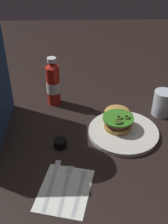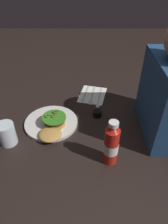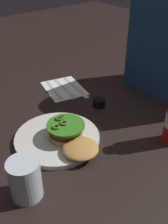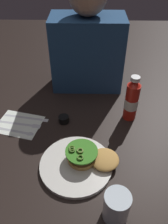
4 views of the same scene
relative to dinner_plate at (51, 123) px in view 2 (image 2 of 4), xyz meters
The scene contains 10 objects.
ground_plane 0.06m from the dinner_plate, 149.88° to the left, with size 3.00×3.00×0.00m, color black.
dinner_plate is the anchor object (origin of this frame).
burger_sandwich 0.06m from the dinner_plate, 18.08° to the left, with size 0.19×0.12×0.05m.
ketchup_bottle 0.36m from the dinner_plate, 50.12° to the left, with size 0.06×0.06×0.21m.
water_glass 0.22m from the dinner_plate, 54.36° to the right, with size 0.08×0.08×0.10m, color silver.
condiment_cup 0.24m from the dinner_plate, 105.59° to the left, with size 0.05×0.05×0.03m, color black.
napkin 0.33m from the dinner_plate, 140.62° to the left, with size 0.19×0.15×0.00m, color white.
spoon_utensil 0.29m from the dinner_plate, 145.91° to the left, with size 0.18×0.05×0.00m.
fork_utensil 0.32m from the dinner_plate, 138.91° to the left, with size 0.19×0.05×0.00m.
butter_knife 0.34m from the dinner_plate, 131.61° to the left, with size 0.20×0.05×0.00m.
Camera 2 is at (0.82, 0.14, 0.69)m, focal length 33.17 mm.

